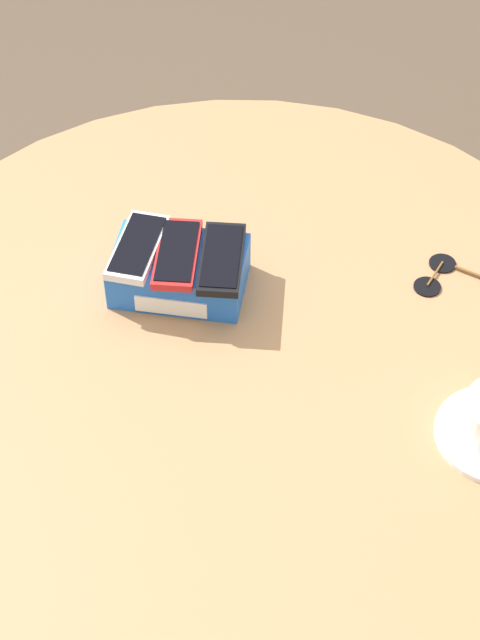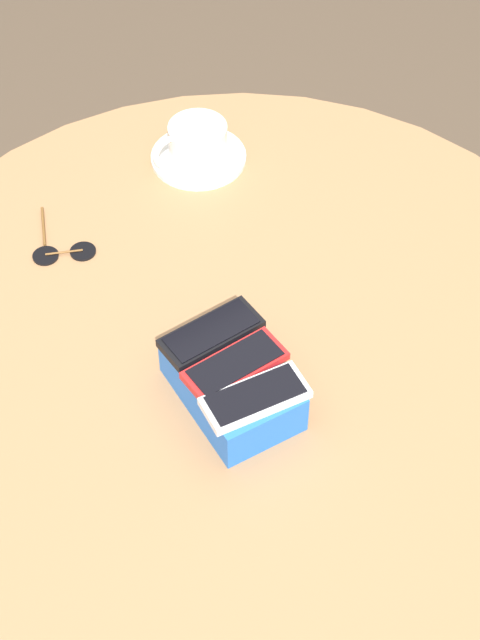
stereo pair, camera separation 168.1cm
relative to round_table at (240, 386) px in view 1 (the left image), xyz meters
name	(u,v)px [view 1 (the left image)]	position (x,y,z in m)	size (l,w,h in m)	color
ground_plane	(240,599)	(0.00, 0.00, -0.60)	(8.00, 8.00, 0.00)	brown
round_table	(240,386)	(0.00, 0.00, 0.00)	(1.02, 1.02, 0.72)	#2D2D2D
phone_box	(179,271)	(-0.09, 0.07, 0.14)	(0.18, 0.12, 0.06)	blue
phone_white	(138,247)	(-0.14, 0.07, 0.18)	(0.07, 0.13, 0.01)	silver
phone_red	(177,254)	(-0.09, 0.07, 0.18)	(0.06, 0.13, 0.01)	red
phone_black	(222,259)	(-0.03, 0.06, 0.18)	(0.06, 0.13, 0.01)	black
sunglasses	(441,275)	(0.26, 0.13, 0.12)	(0.13, 0.09, 0.01)	black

